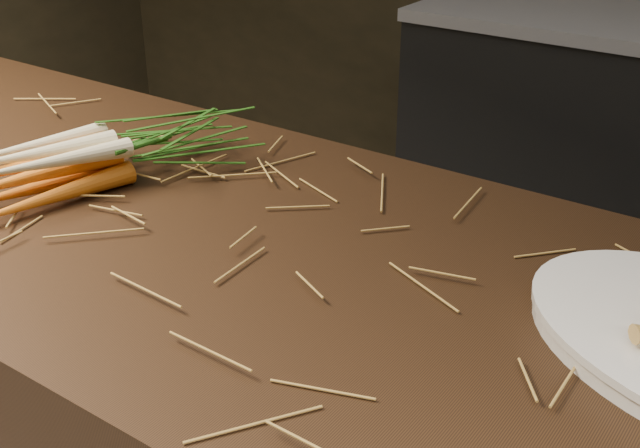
# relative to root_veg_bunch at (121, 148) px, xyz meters

# --- Properties ---
(straw_bedding) EXTENTS (1.40, 0.60, 0.02)m
(straw_bedding) POSITION_rel_root_veg_bunch_xyz_m (0.21, -0.04, -0.04)
(straw_bedding) COLOR olive
(straw_bedding) RESTS_ON main_counter
(root_veg_bunch) EXTENTS (0.27, 0.51, 0.09)m
(root_veg_bunch) POSITION_rel_root_veg_bunch_xyz_m (0.00, 0.00, 0.00)
(root_veg_bunch) COLOR #C4671A
(root_veg_bunch) RESTS_ON main_counter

